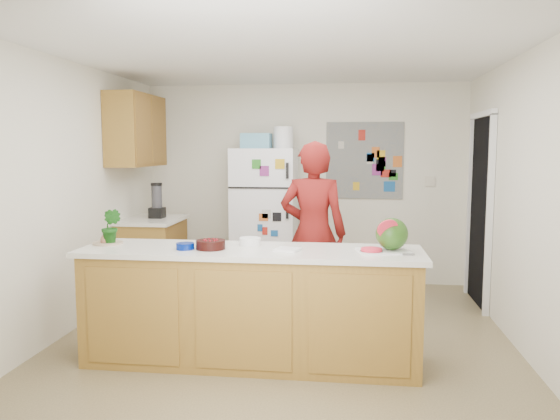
# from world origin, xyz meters

# --- Properties ---
(floor) EXTENTS (4.00, 4.50, 0.02)m
(floor) POSITION_xyz_m (0.00, 0.00, -0.01)
(floor) COLOR brown
(floor) RESTS_ON ground
(wall_back) EXTENTS (4.00, 0.02, 2.50)m
(wall_back) POSITION_xyz_m (0.00, 2.26, 1.25)
(wall_back) COLOR beige
(wall_back) RESTS_ON ground
(wall_left) EXTENTS (0.02, 4.50, 2.50)m
(wall_left) POSITION_xyz_m (-2.01, 0.00, 1.25)
(wall_left) COLOR beige
(wall_left) RESTS_ON ground
(wall_right) EXTENTS (0.02, 4.50, 2.50)m
(wall_right) POSITION_xyz_m (2.01, 0.00, 1.25)
(wall_right) COLOR beige
(wall_right) RESTS_ON ground
(ceiling) EXTENTS (4.00, 4.50, 0.02)m
(ceiling) POSITION_xyz_m (0.00, 0.00, 2.51)
(ceiling) COLOR white
(ceiling) RESTS_ON wall_back
(doorway) EXTENTS (0.03, 0.85, 2.04)m
(doorway) POSITION_xyz_m (1.99, 1.45, 1.02)
(doorway) COLOR black
(doorway) RESTS_ON ground
(peninsula_base) EXTENTS (2.60, 0.62, 0.88)m
(peninsula_base) POSITION_xyz_m (-0.20, -0.50, 0.44)
(peninsula_base) COLOR brown
(peninsula_base) RESTS_ON floor
(peninsula_top) EXTENTS (2.68, 0.70, 0.04)m
(peninsula_top) POSITION_xyz_m (-0.20, -0.50, 0.90)
(peninsula_top) COLOR silver
(peninsula_top) RESTS_ON peninsula_base
(side_counter_base) EXTENTS (0.60, 0.80, 0.86)m
(side_counter_base) POSITION_xyz_m (-1.69, 1.35, 0.43)
(side_counter_base) COLOR brown
(side_counter_base) RESTS_ON floor
(side_counter_top) EXTENTS (0.64, 0.84, 0.04)m
(side_counter_top) POSITION_xyz_m (-1.69, 1.35, 0.88)
(side_counter_top) COLOR silver
(side_counter_top) RESTS_ON side_counter_base
(upper_cabinets) EXTENTS (0.35, 1.00, 0.80)m
(upper_cabinets) POSITION_xyz_m (-1.82, 1.30, 1.90)
(upper_cabinets) COLOR brown
(upper_cabinets) RESTS_ON wall_left
(refrigerator) EXTENTS (0.75, 0.70, 1.70)m
(refrigerator) POSITION_xyz_m (-0.45, 1.88, 0.85)
(refrigerator) COLOR silver
(refrigerator) RESTS_ON floor
(fridge_top_bin) EXTENTS (0.35, 0.28, 0.18)m
(fridge_top_bin) POSITION_xyz_m (-0.55, 1.88, 1.79)
(fridge_top_bin) COLOR #5999B2
(fridge_top_bin) RESTS_ON refrigerator
(photo_collage) EXTENTS (0.95, 0.01, 0.95)m
(photo_collage) POSITION_xyz_m (0.75, 2.24, 1.55)
(photo_collage) COLOR slate
(photo_collage) RESTS_ON wall_back
(person) EXTENTS (0.67, 0.46, 1.77)m
(person) POSITION_xyz_m (0.22, 0.57, 0.88)
(person) COLOR maroon
(person) RESTS_ON floor
(blender_appliance) EXTENTS (0.12, 0.12, 0.38)m
(blender_appliance) POSITION_xyz_m (-1.64, 1.40, 1.09)
(blender_appliance) COLOR black
(blender_appliance) RESTS_ON side_counter_top
(cutting_board) EXTENTS (0.43, 0.36, 0.01)m
(cutting_board) POSITION_xyz_m (0.83, -0.50, 0.93)
(cutting_board) COLOR white
(cutting_board) RESTS_ON peninsula_top
(watermelon) EXTENTS (0.24, 0.24, 0.24)m
(watermelon) POSITION_xyz_m (0.89, -0.48, 1.05)
(watermelon) COLOR #235B0E
(watermelon) RESTS_ON cutting_board
(watermelon_slice) EXTENTS (0.16, 0.16, 0.02)m
(watermelon_slice) POSITION_xyz_m (0.73, -0.55, 0.94)
(watermelon_slice) COLOR #D5314D
(watermelon_slice) RESTS_ON cutting_board
(cherry_bowl) EXTENTS (0.26, 0.26, 0.07)m
(cherry_bowl) POSITION_xyz_m (-0.50, -0.55, 0.96)
(cherry_bowl) COLOR black
(cherry_bowl) RESTS_ON peninsula_top
(white_bowl) EXTENTS (0.20, 0.20, 0.06)m
(white_bowl) POSITION_xyz_m (-0.23, -0.34, 0.95)
(white_bowl) COLOR white
(white_bowl) RESTS_ON peninsula_top
(cobalt_bowl) EXTENTS (0.15, 0.15, 0.05)m
(cobalt_bowl) POSITION_xyz_m (-0.70, -0.59, 0.95)
(cobalt_bowl) COLOR #011466
(cobalt_bowl) RESTS_ON peninsula_top
(plate) EXTENTS (0.28, 0.28, 0.02)m
(plate) POSITION_xyz_m (-1.40, -0.43, 0.93)
(plate) COLOR #B6A38E
(plate) RESTS_ON peninsula_top
(paper_towel) EXTENTS (0.21, 0.20, 0.02)m
(paper_towel) POSITION_xyz_m (0.10, -0.56, 0.93)
(paper_towel) COLOR white
(paper_towel) RESTS_ON peninsula_top
(keys) EXTENTS (0.09, 0.05, 0.01)m
(keys) POSITION_xyz_m (1.00, -0.60, 0.93)
(keys) COLOR gray
(keys) RESTS_ON peninsula_top
(potted_plant) EXTENTS (0.17, 0.14, 0.30)m
(potted_plant) POSITION_xyz_m (-1.36, -0.45, 1.07)
(potted_plant) COLOR #103A12
(potted_plant) RESTS_ON peninsula_top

